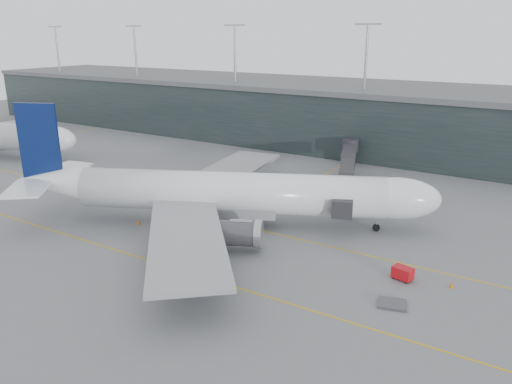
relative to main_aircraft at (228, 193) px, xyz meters
The scene contains 17 objects.
ground 7.82m from the main_aircraft, 131.29° to the left, with size 320.00×320.00×0.00m, color #5B5B60.
taxiline_a 6.38m from the main_aircraft, behind, with size 160.00×0.25×0.02m, color #BF9811.
taxiline_b 16.72m from the main_aircraft, 104.44° to the right, with size 160.00×0.25×0.02m, color #BF9811.
taxiline_lead_main 25.05m from the main_aircraft, 87.63° to the left, with size 0.25×60.00×0.02m, color #BF9811.
taxiline_lead_adj 82.86m from the main_aircraft, 162.74° to the left, with size 0.25×60.00×0.02m, color #BF9811.
terminal 62.72m from the main_aircraft, 93.65° to the left, with size 240.00×36.00×29.00m.
main_aircraft is the anchor object (origin of this frame).
jet_bridge 27.32m from the main_aircraft, 66.06° to the left, with size 15.48×44.27×5.76m.
gse_cart 27.81m from the main_aircraft, ahead, with size 2.55×1.93×1.56m.
baggage_dolly 30.11m from the main_aircraft, 19.69° to the right, with size 2.94×2.35×0.29m, color #3D3D42.
uld_a 17.61m from the main_aircraft, 116.40° to the left, with size 2.51×2.31×1.83m.
uld_b 17.90m from the main_aircraft, 106.39° to the left, with size 1.92×1.61×1.62m.
uld_c 16.95m from the main_aircraft, 108.44° to the left, with size 1.79×1.45×1.59m.
cone_nose 33.01m from the main_aircraft, ahead, with size 0.48×0.48×0.76m, color #CA690B.
cone_wing_stbd 16.04m from the main_aircraft, 61.24° to the right, with size 0.50×0.50×0.79m, color #F2560D.
cone_wing_port 18.15m from the main_aircraft, 68.29° to the left, with size 0.40×0.40×0.63m, color #EA4A0D.
cone_tail 14.32m from the main_aircraft, 148.59° to the right, with size 0.50×0.50×0.79m, color orange.
Camera 1 is at (44.21, -61.78, 27.61)m, focal length 35.00 mm.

